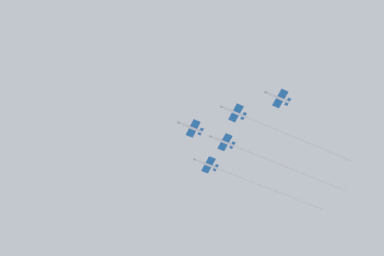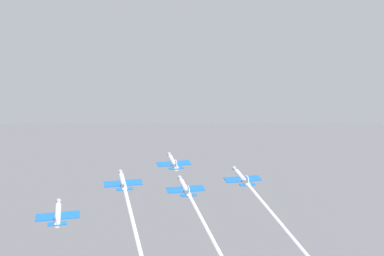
% 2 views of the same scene
% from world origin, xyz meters
% --- Properties ---
extents(jet_lead, '(9.60, 12.35, 2.62)m').
position_xyz_m(jet_lead, '(3.81, -13.85, 212.78)').
color(jet_lead, white).
extents(jet_port_inner, '(29.76, 63.09, 2.62)m').
position_xyz_m(jet_port_inner, '(3.01, 24.17, 213.95)').
color(jet_port_inner, white).
extents(jet_starboard_inner, '(30.49, 64.74, 2.62)m').
position_xyz_m(jet_starboard_inner, '(-24.11, 13.05, 212.69)').
color(jet_starboard_inner, white).
extents(jet_port_outer, '(31.38, 66.74, 2.62)m').
position_xyz_m(jet_port_outer, '(-11.70, 21.22, 211.81)').
color(jet_port_outer, white).
extents(jet_starboard_outer, '(9.60, 12.35, 2.62)m').
position_xyz_m(jet_starboard_outer, '(18.75, 24.79, 213.54)').
color(jet_starboard_outer, white).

